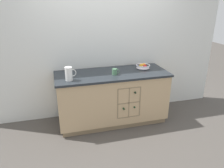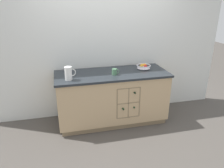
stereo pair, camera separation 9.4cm
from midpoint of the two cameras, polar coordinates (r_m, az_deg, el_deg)
The scene contains 6 objects.
ground_plane at distance 4.02m, azimuth 0.68°, elevation -9.39°, with size 14.00×14.00×0.00m, color #4C4742.
back_wall at distance 3.94m, azimuth -0.76°, elevation 9.95°, with size 4.40×0.06×2.55m, color silver.
kitchen_island at distance 3.80m, azimuth 0.74°, elevation -3.47°, with size 1.88×0.76×0.90m.
fruit_bowl at distance 3.90m, azimuth 8.94°, elevation 4.61°, with size 0.25×0.25×0.09m.
white_pitcher at distance 3.34m, azimuth -10.49°, elevation 2.81°, with size 0.17×0.11×0.21m.
ceramic_mug at distance 3.54m, azimuth 1.46°, elevation 3.23°, with size 0.12×0.08×0.10m.
Camera 2 is at (-0.81, -3.35, 2.06)m, focal length 35.00 mm.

